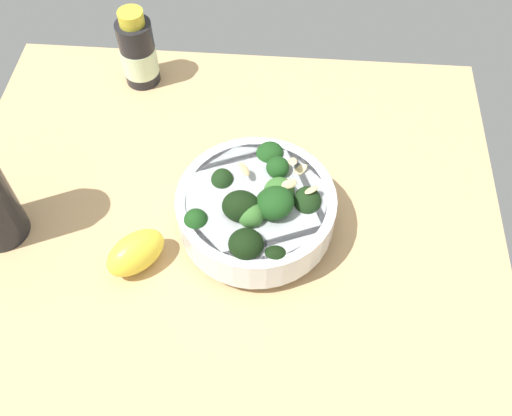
% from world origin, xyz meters
% --- Properties ---
extents(ground_plane, '(0.66, 0.66, 0.04)m').
position_xyz_m(ground_plane, '(0.00, 0.00, -0.02)').
color(ground_plane, tan).
extents(bowl_of_broccoli, '(0.18, 0.18, 0.09)m').
position_xyz_m(bowl_of_broccoli, '(0.03, -0.04, 0.04)').
color(bowl_of_broccoli, white).
rests_on(bowl_of_broccoli, ground_plane).
extents(lemon_wedge, '(0.08, 0.08, 0.05)m').
position_xyz_m(lemon_wedge, '(-0.03, 0.09, 0.02)').
color(lemon_wedge, yellow).
rests_on(lemon_wedge, ground_plane).
extents(bottle_tall, '(0.05, 0.05, 0.11)m').
position_xyz_m(bottle_tall, '(0.27, 0.14, 0.05)').
color(bottle_tall, black).
rests_on(bottle_tall, ground_plane).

